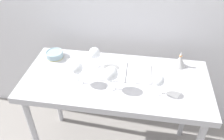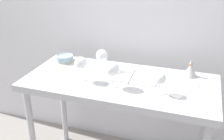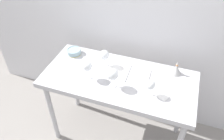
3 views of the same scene
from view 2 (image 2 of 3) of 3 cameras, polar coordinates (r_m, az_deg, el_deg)
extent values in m
cube|color=silver|center=(2.34, 5.40, 11.97)|extent=(3.80, 0.04, 2.60)
cube|color=#B5B5BA|center=(2.02, 1.67, -2.49)|extent=(1.40, 0.64, 0.04)
cube|color=#B5B5BA|center=(1.76, -1.48, -7.14)|extent=(1.40, 0.01, 0.05)
cylinder|color=#B5B5BA|center=(2.31, -16.24, -12.90)|extent=(0.05, 0.05, 0.86)
cylinder|color=#B5B5BA|center=(2.68, -10.08, -6.79)|extent=(0.05, 0.05, 0.86)
cylinder|color=#B5B5BA|center=(2.41, 18.45, -11.52)|extent=(0.05, 0.05, 0.86)
cylinder|color=white|center=(2.17, -2.07, 0.07)|extent=(0.07, 0.07, 0.00)
cylinder|color=white|center=(2.16, -2.09, 1.09)|extent=(0.01, 0.01, 0.08)
sphere|color=white|center=(2.13, -2.12, 3.05)|extent=(0.09, 0.09, 0.09)
cylinder|color=maroon|center=(2.13, -2.12, 2.65)|extent=(0.06, 0.06, 0.03)
cylinder|color=white|center=(2.02, -6.33, -2.04)|extent=(0.07, 0.07, 0.00)
cylinder|color=white|center=(2.00, -6.39, -0.77)|extent=(0.01, 0.01, 0.09)
sphere|color=white|center=(1.96, -6.51, 1.49)|extent=(0.09, 0.09, 0.09)
cylinder|color=#5C0F28|center=(1.97, -6.49, 1.07)|extent=(0.06, 0.06, 0.03)
cylinder|color=white|center=(1.91, 0.08, -3.38)|extent=(0.07, 0.07, 0.00)
cylinder|color=white|center=(1.89, 0.08, -2.16)|extent=(0.01, 0.01, 0.09)
sphere|color=white|center=(1.86, 0.08, 0.21)|extent=(0.10, 0.10, 0.10)
cylinder|color=maroon|center=(1.87, 0.08, -0.28)|extent=(0.07, 0.07, 0.02)
cylinder|color=white|center=(1.85, 9.71, -4.72)|extent=(0.07, 0.07, 0.00)
cylinder|color=white|center=(1.84, 9.79, -3.70)|extent=(0.01, 0.01, 0.07)
sphere|color=white|center=(1.81, 9.94, -1.75)|extent=(0.08, 0.08, 0.08)
cylinder|color=maroon|center=(1.81, 9.91, -2.15)|extent=(0.06, 0.06, 0.03)
cube|color=white|center=(2.08, 1.64, -1.02)|extent=(0.20, 0.24, 0.01)
cube|color=white|center=(2.04, 6.78, -1.66)|extent=(0.20, 0.24, 0.01)
cube|color=#3F3F47|center=(2.06, 4.19, -1.34)|extent=(0.02, 0.24, 0.01)
cube|color=white|center=(1.94, 14.10, -3.77)|extent=(0.25, 0.31, 0.00)
cube|color=white|center=(2.21, -6.09, 0.34)|extent=(0.21, 0.25, 0.00)
cylinder|color=#DBCC66|center=(2.37, -9.73, 1.85)|extent=(0.14, 0.14, 0.01)
cylinder|color=#8CA8B2|center=(2.36, -9.77, 2.40)|extent=(0.14, 0.14, 0.04)
torus|color=#8CA8B2|center=(2.35, -9.81, 2.89)|extent=(0.15, 0.15, 0.01)
cone|color=#B7B7B7|center=(2.13, 15.91, -0.08)|extent=(0.11, 0.11, 0.09)
cylinder|color=#C17F4C|center=(2.11, 16.06, 1.20)|extent=(0.02, 0.02, 0.01)
cone|color=#B7B7B7|center=(2.11, 16.13, 1.75)|extent=(0.02, 0.02, 0.03)
camera|label=1|loc=(0.58, -29.91, 46.29)|focal=37.32mm
camera|label=3|loc=(0.59, 16.80, 84.77)|focal=36.21mm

